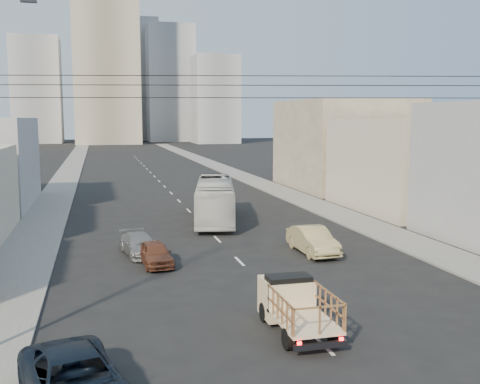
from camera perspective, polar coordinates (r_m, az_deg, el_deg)
name	(u,v)px	position (r m, az deg, el deg)	size (l,w,h in m)	color
ground	(347,368)	(19.11, 10.78, -17.19)	(420.00, 420.00, 0.00)	black
sidewalk_left	(69,173)	(86.15, -17.01, 1.89)	(3.50, 180.00, 0.12)	slate
sidewalk_right	(225,169)	(88.17, -1.57, 2.34)	(3.50, 180.00, 0.12)	slate
lane_dashes	(162,184)	(69.54, -7.95, 0.85)	(0.15, 104.00, 0.01)	silver
flatbed_pickup	(296,303)	(21.49, 5.69, -11.11)	(1.95, 4.41, 1.90)	beige
navy_pickup	(75,382)	(16.89, -16.37, -17.99)	(2.49, 5.41, 1.50)	black
city_bus	(215,200)	(43.58, -2.56, -0.82)	(2.78, 11.88, 3.31)	silver
sedan_brown	(155,253)	(31.03, -8.58, -6.19)	(1.53, 3.81, 1.30)	brown
sedan_tan	(313,240)	(33.57, 7.40, -4.88)	(1.67, 4.78, 1.58)	tan
sedan_grey	(139,244)	(33.47, -10.18, -5.27)	(1.74, 4.29, 1.24)	slate
overhead_wires	(334,86)	(18.78, 9.50, 10.53)	(23.01, 5.02, 0.72)	black
bldg_right_mid	(416,164)	(51.51, 17.45, 2.74)	(11.00, 14.00, 8.00)	beige
bldg_right_far	(344,144)	(65.78, 10.53, 4.78)	(12.00, 16.00, 10.00)	gray
high_rise_tower	(106,48)	(187.02, -13.48, 14.04)	(20.00, 20.00, 60.00)	gray
midrise_ne	(170,84)	(202.66, -7.11, 10.82)	(16.00, 16.00, 40.00)	gray
midrise_nw	(37,91)	(196.76, -19.91, 9.66)	(15.00, 15.00, 34.00)	gray
midrise_back	(133,81)	(216.56, -10.84, 11.05)	(18.00, 18.00, 44.00)	#99999C
midrise_east	(215,100)	(184.63, -2.55, 9.34)	(14.00, 14.00, 28.00)	gray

